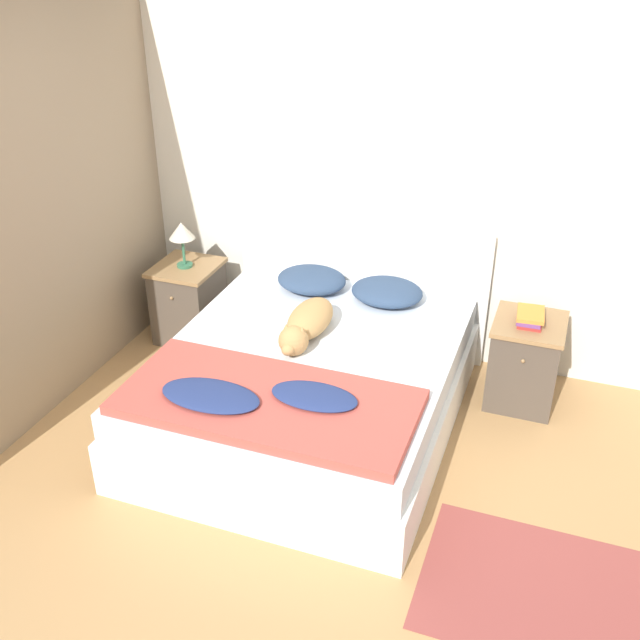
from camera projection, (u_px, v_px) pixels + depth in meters
name	position (u px, v px, depth m)	size (l,w,h in m)	color
ground_plane	(247.00, 540.00, 3.76)	(16.00, 16.00, 0.00)	tan
wall_back	(376.00, 171.00, 4.89)	(9.00, 0.06, 2.55)	silver
wall_side_left	(60.00, 194.00, 4.50)	(0.06, 3.10, 2.55)	gray
bed	(309.00, 388.00, 4.50)	(1.70, 2.01, 0.52)	white
headboard	(360.00, 280.00, 5.22)	(1.78, 0.06, 0.96)	white
nightstand_left	(189.00, 301.00, 5.41)	(0.43, 0.47, 0.57)	#4C4238
nightstand_right	(524.00, 361.00, 4.70)	(0.43, 0.47, 0.57)	#4C4238
pillow_left	(312.00, 280.00, 5.04)	(0.47, 0.39, 0.14)	navy
pillow_right	(387.00, 292.00, 4.88)	(0.47, 0.39, 0.14)	navy
quilt	(265.00, 401.00, 3.87)	(1.55, 0.72, 0.10)	#BC4C42
dog	(307.00, 323.00, 4.48)	(0.24, 0.70, 0.19)	tan
book_stack	(530.00, 317.00, 4.54)	(0.18, 0.24, 0.07)	#AD2D28
table_lamp	(182.00, 233.00, 5.14)	(0.18, 0.18, 0.33)	#336B4C
rug	(555.00, 595.00, 3.46)	(1.23, 0.84, 0.00)	#93423D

